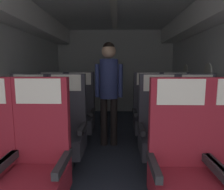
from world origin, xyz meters
TOP-DOWN VIEW (x-y plane):
  - ground at (0.00, 2.67)m, footprint 3.41×5.73m
  - fuselage_shell at (0.00, 2.92)m, footprint 3.29×5.38m
  - seat_a_left_aisle at (-0.56, 1.36)m, footprint 0.48×0.46m
  - seat_a_right_window at (0.55, 1.34)m, footprint 0.48×0.46m
  - seat_b_left_window at (-1.01, 2.19)m, footprint 0.48×0.46m
  - seat_b_left_aisle at (-0.56, 2.20)m, footprint 0.48×0.46m
  - seat_b_right_aisle at (1.02, 2.20)m, footprint 0.48×0.46m
  - seat_b_right_window at (0.56, 2.20)m, footprint 0.48×0.46m
  - seat_c_left_window at (-1.01, 3.02)m, footprint 0.48×0.46m
  - seat_c_left_aisle at (-0.55, 3.04)m, footprint 0.48×0.46m
  - seat_c_right_aisle at (1.00, 3.04)m, footprint 0.48×0.46m
  - seat_c_right_window at (0.56, 3.02)m, footprint 0.48×0.46m
  - flight_attendant at (-0.07, 2.93)m, footprint 0.43×0.28m

SIDE VIEW (x-z plane):
  - ground at x=0.00m, z-range -0.02..0.00m
  - seat_a_left_aisle at x=-0.56m, z-range -0.10..1.06m
  - seat_a_right_window at x=0.55m, z-range -0.10..1.06m
  - seat_b_left_window at x=-1.01m, z-range -0.10..1.06m
  - seat_b_left_aisle at x=-0.56m, z-range -0.10..1.06m
  - seat_b_right_aisle at x=1.02m, z-range -0.10..1.06m
  - seat_b_right_window at x=0.56m, z-range -0.10..1.06m
  - seat_c_left_window at x=-1.01m, z-range -0.10..1.06m
  - seat_c_left_aisle at x=-0.55m, z-range -0.10..1.06m
  - seat_c_right_aisle at x=1.00m, z-range -0.10..1.06m
  - seat_c_right_window at x=0.56m, z-range -0.10..1.06m
  - flight_attendant at x=-0.07m, z-range 0.19..1.81m
  - fuselage_shell at x=0.00m, z-range 0.49..2.78m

